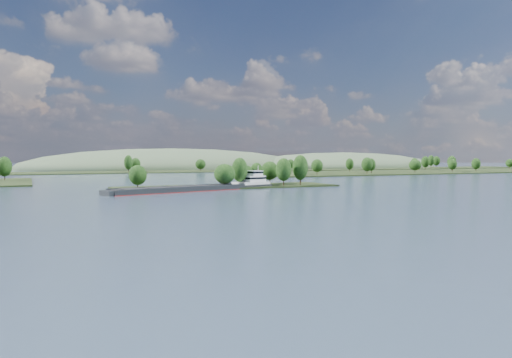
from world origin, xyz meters
name	(u,v)px	position (x,y,z in m)	size (l,w,h in m)	color
ground	(291,197)	(0.00, 120.00, 0.00)	(1800.00, 1800.00, 0.00)	#324556
tree_island	(242,177)	(7.01, 179.11, 4.28)	(100.00, 31.80, 15.15)	black
right_bank	(427,171)	(230.34, 299.36, 1.00)	(320.00, 90.00, 14.75)	black
back_shoreline	(145,171)	(8.97, 399.79, 0.74)	(900.00, 60.00, 15.26)	black
hill_east	(342,167)	(260.00, 470.00, 0.00)	(260.00, 140.00, 36.00)	#43593D
hill_west	(172,169)	(60.00, 500.00, 0.00)	(320.00, 160.00, 44.00)	#43593D
cargo_barge	(206,187)	(-15.05, 165.54, 1.31)	(76.29, 30.47, 10.40)	black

